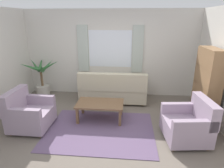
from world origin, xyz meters
name	(u,v)px	position (x,y,z in m)	size (l,w,h in m)	color
ground_plane	(100,130)	(0.00, 0.00, 0.00)	(6.24, 6.24, 0.00)	#6B6056
wall_back	(110,53)	(0.00, 2.26, 1.30)	(5.32, 0.12, 2.60)	silver
window_with_curtains	(110,49)	(0.00, 2.18, 1.45)	(1.98, 0.07, 1.40)	white
area_rug	(100,130)	(0.00, 0.00, 0.01)	(2.31, 1.72, 0.01)	#604C6B
couch	(113,90)	(0.14, 1.58, 0.37)	(1.90, 0.82, 0.92)	#BCB293
armchair_left	(29,113)	(-1.58, -0.02, 0.35)	(0.82, 0.84, 0.88)	#998499
armchair_right	(189,124)	(1.80, -0.16, 0.35)	(0.91, 0.93, 0.88)	#998499
coffee_table	(100,105)	(-0.07, 0.48, 0.38)	(1.10, 0.64, 0.44)	brown
potted_plant	(42,81)	(-2.09, 1.79, 0.50)	(1.10, 1.08, 1.20)	#B7B2A8
bookshelf	(206,85)	(2.35, 0.72, 0.89)	(0.30, 0.94, 1.72)	olive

